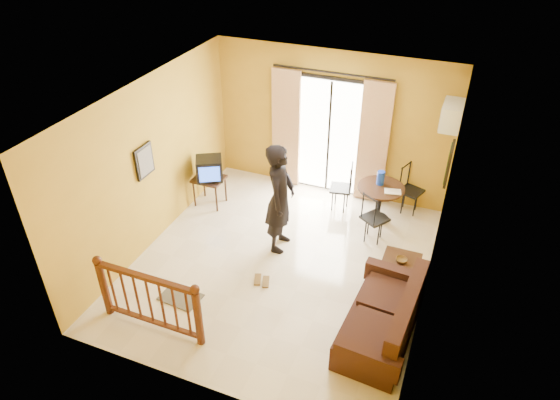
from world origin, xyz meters
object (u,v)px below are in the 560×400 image
at_px(standing_person, 280,199).
at_px(coffee_table, 397,277).
at_px(television, 209,169).
at_px(sofa, 385,321).
at_px(dining_table, 380,194).

bearing_deg(standing_person, coffee_table, -106.51).
relative_size(television, sofa, 0.33).
distance_m(sofa, standing_person, 2.53).
xyz_separation_m(television, sofa, (3.72, -2.05, -0.46)).
xyz_separation_m(dining_table, standing_person, (-1.37, -1.37, 0.40)).
relative_size(sofa, standing_person, 0.96).
distance_m(television, sofa, 4.27).
bearing_deg(sofa, dining_table, 108.10).
relative_size(coffee_table, standing_person, 0.53).
distance_m(coffee_table, standing_person, 2.18).
relative_size(television, coffee_table, 0.61).
xyz_separation_m(coffee_table, sofa, (0.01, -0.96, 0.02)).
bearing_deg(dining_table, television, -167.41).
bearing_deg(dining_table, sofa, -76.07).
bearing_deg(standing_person, sofa, -128.95).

